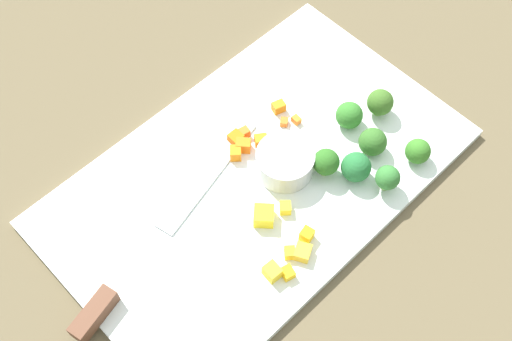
% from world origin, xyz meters
% --- Properties ---
extents(ground_plane, '(4.00, 4.00, 0.00)m').
position_xyz_m(ground_plane, '(0.00, 0.00, 0.00)').
color(ground_plane, brown).
extents(cutting_board, '(0.51, 0.31, 0.01)m').
position_xyz_m(cutting_board, '(0.00, 0.00, 0.01)').
color(cutting_board, white).
rests_on(cutting_board, ground_plane).
extents(prep_bowl, '(0.07, 0.07, 0.03)m').
position_xyz_m(prep_bowl, '(-0.03, 0.02, 0.03)').
color(prep_bowl, silver).
rests_on(prep_bowl, cutting_board).
extents(chef_knife, '(0.34, 0.10, 0.02)m').
position_xyz_m(chef_knife, '(0.18, -0.01, 0.02)').
color(chef_knife, silver).
rests_on(chef_knife, cutting_board).
extents(carrot_dice_0, '(0.02, 0.02, 0.01)m').
position_xyz_m(carrot_dice_0, '(-0.09, -0.05, 0.02)').
color(carrot_dice_0, orange).
rests_on(carrot_dice_0, cutting_board).
extents(carrot_dice_1, '(0.01, 0.01, 0.01)m').
position_xyz_m(carrot_dice_1, '(-0.08, -0.03, 0.02)').
color(carrot_dice_1, orange).
rests_on(carrot_dice_1, cutting_board).
extents(carrot_dice_2, '(0.02, 0.02, 0.02)m').
position_xyz_m(carrot_dice_2, '(-0.00, -0.04, 0.02)').
color(carrot_dice_2, orange).
rests_on(carrot_dice_2, cutting_board).
extents(carrot_dice_3, '(0.02, 0.02, 0.01)m').
position_xyz_m(carrot_dice_3, '(-0.04, -0.03, 0.02)').
color(carrot_dice_3, orange).
rests_on(carrot_dice_3, cutting_board).
extents(carrot_dice_4, '(0.02, 0.02, 0.01)m').
position_xyz_m(carrot_dice_4, '(-0.02, -0.05, 0.02)').
color(carrot_dice_4, orange).
rests_on(carrot_dice_4, cutting_board).
extents(carrot_dice_5, '(0.02, 0.02, 0.02)m').
position_xyz_m(carrot_dice_5, '(-0.01, -0.04, 0.02)').
color(carrot_dice_5, orange).
rests_on(carrot_dice_5, cutting_board).
extents(carrot_dice_6, '(0.01, 0.01, 0.01)m').
position_xyz_m(carrot_dice_6, '(-0.09, -0.02, 0.02)').
color(carrot_dice_6, orange).
rests_on(carrot_dice_6, cutting_board).
extents(carrot_dice_7, '(0.01, 0.01, 0.01)m').
position_xyz_m(carrot_dice_7, '(-0.03, -0.05, 0.02)').
color(carrot_dice_7, orange).
rests_on(carrot_dice_7, cutting_board).
extents(pepper_dice_0, '(0.02, 0.02, 0.01)m').
position_xyz_m(pepper_dice_0, '(0.05, 0.10, 0.02)').
color(pepper_dice_0, yellow).
rests_on(pepper_dice_0, cutting_board).
extents(pepper_dice_1, '(0.02, 0.02, 0.02)m').
position_xyz_m(pepper_dice_1, '(0.08, 0.11, 0.02)').
color(pepper_dice_1, yellow).
rests_on(pepper_dice_1, cutting_board).
extents(pepper_dice_2, '(0.03, 0.03, 0.01)m').
position_xyz_m(pepper_dice_2, '(0.04, 0.11, 0.02)').
color(pepper_dice_2, yellow).
rests_on(pepper_dice_2, cutting_board).
extents(pepper_dice_3, '(0.02, 0.02, 0.02)m').
position_xyz_m(pepper_dice_3, '(0.02, 0.10, 0.02)').
color(pepper_dice_3, yellow).
rests_on(pepper_dice_3, cutting_board).
extents(pepper_dice_4, '(0.02, 0.02, 0.01)m').
position_xyz_m(pepper_dice_4, '(0.01, 0.06, 0.02)').
color(pepper_dice_4, yellow).
rests_on(pepper_dice_4, cutting_board).
extents(pepper_dice_5, '(0.02, 0.02, 0.01)m').
position_xyz_m(pepper_dice_5, '(0.07, 0.12, 0.02)').
color(pepper_dice_5, yellow).
rests_on(pepper_dice_5, cutting_board).
extents(pepper_dice_6, '(0.03, 0.03, 0.02)m').
position_xyz_m(pepper_dice_6, '(0.04, 0.05, 0.02)').
color(pepper_dice_6, yellow).
rests_on(pepper_dice_6, cutting_board).
extents(broccoli_floret_0, '(0.03, 0.03, 0.04)m').
position_xyz_m(broccoli_floret_0, '(-0.06, 0.06, 0.04)').
color(broccoli_floret_0, '#98BD5A').
rests_on(broccoli_floret_0, cutting_board).
extents(broccoli_floret_1, '(0.04, 0.04, 0.04)m').
position_xyz_m(broccoli_floret_1, '(-0.13, 0.08, 0.03)').
color(broccoli_floret_1, '#94BF5C').
rests_on(broccoli_floret_1, cutting_board).
extents(broccoli_floret_2, '(0.04, 0.04, 0.04)m').
position_xyz_m(broccoli_floret_2, '(-0.09, 0.09, 0.03)').
color(broccoli_floret_2, '#8BB66A').
rests_on(broccoli_floret_2, cutting_board).
extents(broccoli_floret_3, '(0.03, 0.03, 0.04)m').
position_xyz_m(broccoli_floret_3, '(-0.10, 0.12, 0.03)').
color(broccoli_floret_3, '#88B25E').
rests_on(broccoli_floret_3, cutting_board).
extents(broccoli_floret_4, '(0.03, 0.03, 0.04)m').
position_xyz_m(broccoli_floret_4, '(-0.18, 0.04, 0.03)').
color(broccoli_floret_4, '#8BB956').
rests_on(broccoli_floret_4, cutting_board).
extents(broccoli_floret_5, '(0.04, 0.04, 0.04)m').
position_xyz_m(broccoli_floret_5, '(-0.14, 0.03, 0.03)').
color(broccoli_floret_5, '#81BF5C').
rests_on(broccoli_floret_5, cutting_board).
extents(broccoli_floret_6, '(0.03, 0.03, 0.03)m').
position_xyz_m(broccoli_floret_6, '(-0.16, 0.12, 0.03)').
color(broccoli_floret_6, '#93B256').
rests_on(broccoli_floret_6, cutting_board).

